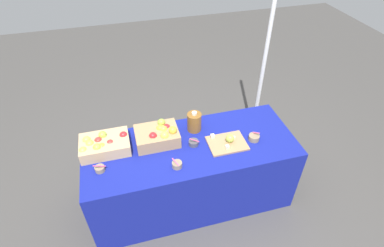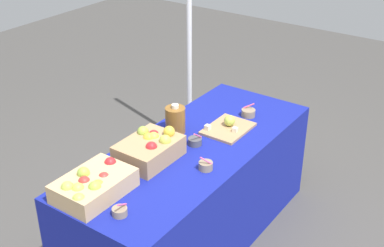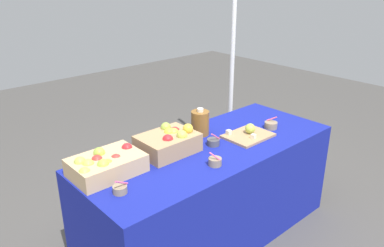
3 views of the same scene
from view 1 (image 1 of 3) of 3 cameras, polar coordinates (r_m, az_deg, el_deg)
name	(u,v)px [view 1 (image 1 of 3)]	position (r m, az deg, el deg)	size (l,w,h in m)	color
ground_plane	(191,196)	(3.24, -0.21, -13.60)	(10.00, 10.00, 0.00)	#474442
table	(191,173)	(2.95, -0.23, -9.31)	(1.90, 0.76, 0.74)	navy
apple_crate_left	(104,145)	(2.71, -16.36, -3.85)	(0.42, 0.29, 0.15)	tan
apple_crate_middle	(158,135)	(2.69, -6.48, -2.23)	(0.38, 0.28, 0.18)	tan
cutting_board_front	(227,142)	(2.70, 6.73, -3.52)	(0.34, 0.26, 0.09)	tan
sample_bowl_near	(254,137)	(2.77, 11.69, -2.62)	(0.10, 0.10, 0.10)	gray
sample_bowl_mid	(177,165)	(2.49, -2.86, -7.79)	(0.08, 0.08, 0.10)	gray
sample_bowl_far	(100,169)	(2.57, -17.09, -8.21)	(0.10, 0.08, 0.10)	gray
sample_bowl_extra	(194,143)	(2.67, 0.33, -3.71)	(0.09, 0.09, 0.11)	#4C4C51
cider_jug	(194,122)	(2.78, 0.43, 0.32)	(0.13, 0.13, 0.20)	brown
tent_pole	(265,56)	(3.39, 13.73, 12.32)	(0.04, 0.04, 2.20)	white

